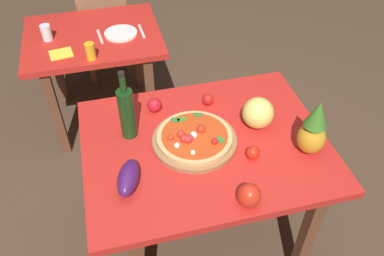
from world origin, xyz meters
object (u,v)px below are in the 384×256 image
(wine_bottle, at_px, (127,112))
(fork_utensil, at_px, (100,37))
(eggplant, at_px, (128,178))
(display_table, at_px, (205,154))
(knife_utensil, at_px, (142,31))
(pineapple_left, at_px, (313,130))
(dining_chair, at_px, (100,23))
(tomato_near_board, at_px, (253,153))
(pizza_board, at_px, (195,141))
(drinking_glass_juice, at_px, (90,51))
(drinking_glass_water, at_px, (46,33))
(bell_pepper, at_px, (249,196))
(tomato_beside_pepper, at_px, (208,99))
(tomato_by_bottle, at_px, (154,105))
(background_table, at_px, (95,49))
(melon, at_px, (258,113))
(napkin_folded, at_px, (61,54))
(pizza, at_px, (194,137))
(dinner_plate, at_px, (121,33))

(wine_bottle, height_order, fork_utensil, wine_bottle)
(eggplant, bearing_deg, display_table, 23.40)
(knife_utensil, bearing_deg, pineapple_left, -68.37)
(dining_chair, height_order, tomato_near_board, dining_chair)
(pizza_board, height_order, drinking_glass_juice, drinking_glass_juice)
(tomato_near_board, bearing_deg, drinking_glass_water, 125.07)
(bell_pepper, relative_size, drinking_glass_water, 1.06)
(tomato_beside_pepper, height_order, drinking_glass_water, drinking_glass_water)
(dining_chair, bearing_deg, display_table, 84.76)
(eggplant, bearing_deg, tomato_beside_pepper, 42.86)
(tomato_by_bottle, xyz_separation_m, tomato_near_board, (0.38, -0.44, -0.01))
(tomato_near_board, height_order, drinking_glass_juice, drinking_glass_juice)
(background_table, xyz_separation_m, drinking_glass_juice, (-0.02, -0.30, 0.17))
(drinking_glass_water, bearing_deg, background_table, -0.05)
(tomato_beside_pepper, bearing_deg, background_table, 121.72)
(background_table, bearing_deg, pizza_board, -70.49)
(background_table, distance_m, drinking_glass_water, 0.33)
(bell_pepper, height_order, drinking_glass_juice, drinking_glass_juice)
(melon, relative_size, fork_utensil, 0.88)
(tomato_near_board, relative_size, drinking_glass_juice, 0.60)
(dining_chair, bearing_deg, pineapple_left, 95.87)
(pineapple_left, bearing_deg, drinking_glass_water, 131.74)
(pizza_board, xyz_separation_m, tomato_beside_pepper, (0.14, 0.27, 0.02))
(knife_utensil, bearing_deg, display_table, -86.11)
(fork_utensil, bearing_deg, pineapple_left, -61.44)
(napkin_folded, bearing_deg, eggplant, -76.45)
(pizza_board, distance_m, drinking_glass_juice, 0.97)
(pizza, xyz_separation_m, drinking_glass_juice, (-0.43, 0.87, 0.01))
(pineapple_left, xyz_separation_m, knife_utensil, (-0.59, 1.30, -0.13))
(tomato_beside_pepper, distance_m, napkin_folded, 1.03)
(dining_chair, height_order, bell_pepper, dining_chair)
(pizza_board, xyz_separation_m, pizza, (-0.00, -0.00, 0.03))
(eggplant, relative_size, knife_utensil, 1.11)
(pineapple_left, xyz_separation_m, fork_utensil, (-0.87, 1.30, -0.13))
(drinking_glass_water, height_order, fork_utensil, drinking_glass_water)
(pineapple_left, bearing_deg, pizza, 160.48)
(wine_bottle, relative_size, dinner_plate, 1.69)
(dining_chair, xyz_separation_m, knife_utensil, (0.26, -0.65, 0.24))
(pizza_board, bearing_deg, dinner_plate, 101.30)
(tomato_beside_pepper, height_order, napkin_folded, tomato_beside_pepper)
(fork_utensil, bearing_deg, dinner_plate, -5.28)
(bell_pepper, bearing_deg, dinner_plate, 102.98)
(display_table, relative_size, background_table, 1.30)
(pineapple_left, distance_m, fork_utensil, 1.57)
(wine_bottle, bearing_deg, eggplant, -98.17)
(tomato_by_bottle, distance_m, dinner_plate, 0.84)
(pizza, bearing_deg, background_table, 109.33)
(display_table, bearing_deg, drinking_glass_water, 122.35)
(display_table, bearing_deg, tomato_by_bottle, 123.31)
(wine_bottle, bearing_deg, bell_pepper, -51.75)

